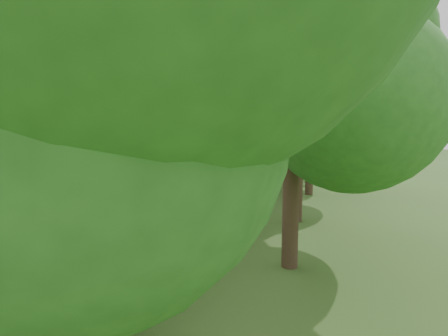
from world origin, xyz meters
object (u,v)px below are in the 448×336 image
(car_2, at_px, (123,169))
(signpost, at_px, (176,180))
(construction_barrel, at_px, (291,161))
(concrete_block, at_px, (232,212))
(person_far, at_px, (283,160))
(car_1, at_px, (80,182))
(car_0, at_px, (37,188))
(painter_0, at_px, (230,175))
(streetlight, at_px, (144,130))

(car_2, bearing_deg, signpost, -52.54)
(signpost, relative_size, construction_barrel, 3.35)
(concrete_block, bearing_deg, person_far, 91.38)
(concrete_block, distance_m, person_far, 25.54)
(construction_barrel, relative_size, car_1, 0.22)
(signpost, distance_m, construction_barrel, 29.23)
(construction_barrel, height_order, person_far, person_far)
(car_2, xyz_separation_m, person_far, (14.29, 12.56, 0.13))
(car_0, distance_m, painter_0, 14.13)
(painter_0, relative_size, person_far, 1.10)
(car_0, xyz_separation_m, painter_0, (11.13, 8.69, 0.20))
(car_0, xyz_separation_m, car_2, (-0.85, 11.60, -0.02))
(car_2, bearing_deg, painter_0, -18.47)
(concrete_block, xyz_separation_m, car_2, (-14.90, 12.97, 0.34))
(construction_barrel, distance_m, person_far, 3.73)
(signpost, height_order, concrete_block, signpost)
(car_0, height_order, person_far, person_far)
(construction_barrel, distance_m, concrete_block, 29.18)
(car_2, distance_m, painter_0, 12.33)
(concrete_block, bearing_deg, car_1, 160.29)
(car_2, relative_size, person_far, 3.07)
(construction_barrel, distance_m, painter_0, 19.34)
(signpost, distance_m, car_0, 10.93)
(construction_barrel, relative_size, car_2, 0.18)
(car_0, distance_m, person_far, 27.64)
(streetlight, bearing_deg, signpost, -55.92)
(concrete_block, xyz_separation_m, person_far, (-0.61, 25.52, 0.48))
(concrete_block, bearing_deg, car_0, 174.42)
(construction_barrel, height_order, concrete_block, construction_barrel)
(signpost, bearing_deg, streetlight, 124.08)
(construction_barrel, relative_size, painter_0, 0.50)
(car_0, distance_m, car_1, 3.48)
(concrete_block, relative_size, car_2, 0.21)
(signpost, distance_m, car_1, 11.12)
(streetlight, relative_size, painter_0, 4.28)
(car_2, height_order, painter_0, painter_0)
(concrete_block, bearing_deg, signpost, 177.06)
(person_far, bearing_deg, concrete_block, 103.43)
(painter_0, bearing_deg, person_far, -27.66)
(painter_0, bearing_deg, car_0, 108.80)
(streetlight, distance_m, painter_0, 14.29)
(concrete_block, relative_size, car_1, 0.26)
(signpost, xyz_separation_m, construction_barrel, (3.25, 29.02, -1.45))
(car_1, bearing_deg, painter_0, 29.72)
(car_1, distance_m, car_2, 8.36)
(signpost, xyz_separation_m, painter_0, (0.33, 9.90, -0.98))
(person_far, bearing_deg, streetlight, 42.58)
(construction_barrel, distance_m, car_1, 27.81)
(car_1, xyz_separation_m, painter_0, (10.38, 5.30, 0.24))
(construction_barrel, xyz_separation_m, person_far, (-0.61, -3.66, 0.39))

